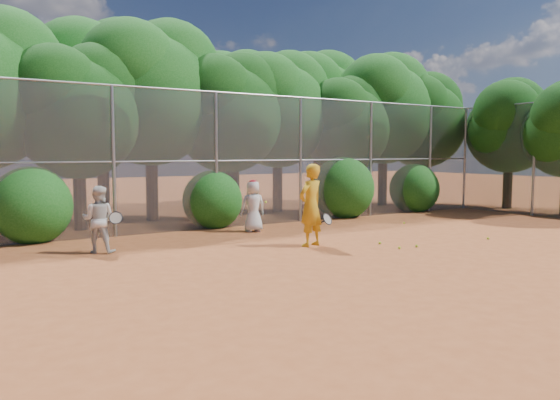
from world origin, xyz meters
TOP-DOWN VIEW (x-y plane):
  - ground at (0.00, 0.00)m, footprint 80.00×80.00m
  - fence_back at (-0.12, 6.00)m, footprint 20.05×0.09m
  - fence_side at (10.00, 3.00)m, footprint 0.09×6.09m
  - tree_2 at (-4.45, 7.83)m, footprint 3.99×3.47m
  - tree_3 at (-1.94, 8.84)m, footprint 4.89×4.26m
  - tree_4 at (0.55, 8.24)m, footprint 4.19×3.64m
  - tree_5 at (3.06, 9.04)m, footprint 4.51×3.92m
  - tree_6 at (5.55, 8.03)m, footprint 3.86×3.36m
  - tree_7 at (8.06, 8.64)m, footprint 4.77×4.14m
  - tree_8 at (10.05, 8.34)m, footprint 4.25×3.70m
  - tree_10 at (-2.93, 11.05)m, footprint 5.15×4.48m
  - tree_11 at (2.06, 10.64)m, footprint 4.64×4.03m
  - tree_12 at (6.56, 11.24)m, footprint 5.02×4.37m
  - tree_13 at (11.45, 5.03)m, footprint 3.86×3.36m
  - bush_0 at (-6.00, 6.30)m, footprint 2.00×2.00m
  - bush_1 at (-1.00, 6.30)m, footprint 1.80×1.80m
  - bush_2 at (4.00, 6.30)m, footprint 2.20×2.20m
  - bush_3 at (7.50, 6.30)m, footprint 1.90×1.90m
  - player_yellow at (-0.45, 1.99)m, footprint 0.93×0.65m
  - player_teen at (-0.44, 4.81)m, footprint 0.78×0.57m
  - player_white at (-4.97, 3.82)m, footprint 0.93×0.87m
  - ball_0 at (1.13, 1.29)m, footprint 0.07×0.07m
  - ball_1 at (1.57, 0.49)m, footprint 0.07×0.07m
  - ball_2 at (3.99, 0.33)m, footprint 0.07×0.07m
  - ball_3 at (1.05, 0.53)m, footprint 0.07×0.07m
  - ball_4 at (4.39, 3.72)m, footprint 0.07×0.07m

SIDE VIEW (x-z plane):
  - ground at x=0.00m, z-range 0.00..0.00m
  - ball_0 at x=1.13m, z-range 0.00..0.07m
  - ball_1 at x=1.57m, z-range 0.00..0.07m
  - ball_2 at x=3.99m, z-range 0.00..0.07m
  - ball_3 at x=1.05m, z-range 0.00..0.07m
  - ball_4 at x=4.39m, z-range 0.00..0.07m
  - player_teen at x=-0.44m, z-range 0.00..1.48m
  - player_white at x=-4.97m, z-range 0.00..1.51m
  - bush_1 at x=-1.00m, z-range 0.00..1.80m
  - bush_3 at x=7.50m, z-range 0.00..1.90m
  - player_yellow at x=-0.45m, z-range 0.00..1.97m
  - bush_0 at x=-6.00m, z-range 0.00..2.00m
  - bush_2 at x=4.00m, z-range 0.00..2.20m
  - fence_side at x=10.00m, z-range 0.04..4.06m
  - fence_back at x=-0.12m, z-range 0.04..4.06m
  - tree_6 at x=5.55m, z-range 0.82..6.11m
  - tree_13 at x=11.45m, z-range 0.82..6.11m
  - tree_2 at x=-4.45m, z-range 0.85..6.32m
  - tree_4 at x=0.55m, z-range 0.89..6.62m
  - tree_8 at x=10.05m, z-range 0.91..6.73m
  - tree_5 at x=3.06m, z-range 0.96..7.13m
  - tree_11 at x=2.06m, z-range 0.99..7.34m
  - tree_7 at x=8.06m, z-range 1.02..7.54m
  - tree_3 at x=-1.94m, z-range 1.04..7.75m
  - tree_12 at x=6.56m, z-range 1.07..7.95m
  - tree_10 at x=-2.93m, z-range 1.10..8.16m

